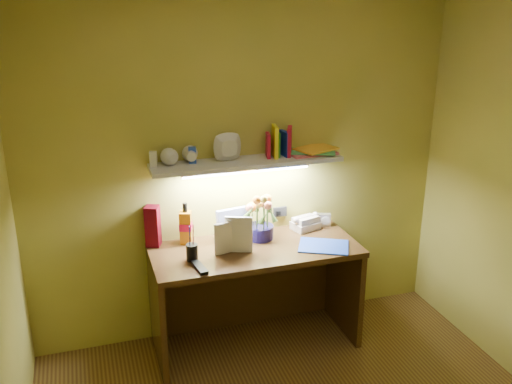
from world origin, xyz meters
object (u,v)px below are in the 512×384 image
flower_bouquet (260,216)px  desk_clock (324,220)px  telephone (306,222)px  desk (255,297)px  whisky_bottle (186,223)px

flower_bouquet → desk_clock: size_ratio=3.62×
telephone → desk: bearing=-171.7°
flower_bouquet → desk_clock: (0.52, 0.08, -0.12)m
flower_bouquet → whisky_bottle: 0.51m
whisky_bottle → desk: bearing=-27.2°
flower_bouquet → whisky_bottle: flower_bouquet is taller
desk_clock → whisky_bottle: 1.03m
desk → whisky_bottle: 0.71m
telephone → whisky_bottle: (-0.87, 0.02, 0.09)m
flower_bouquet → desk_clock: 0.54m
desk_clock → desk: bearing=-141.3°
telephone → whisky_bottle: bearing=162.9°
telephone → whisky_bottle: 0.88m
desk → desk_clock: desk_clock is taller
desk_clock → whisky_bottle: bearing=-161.2°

